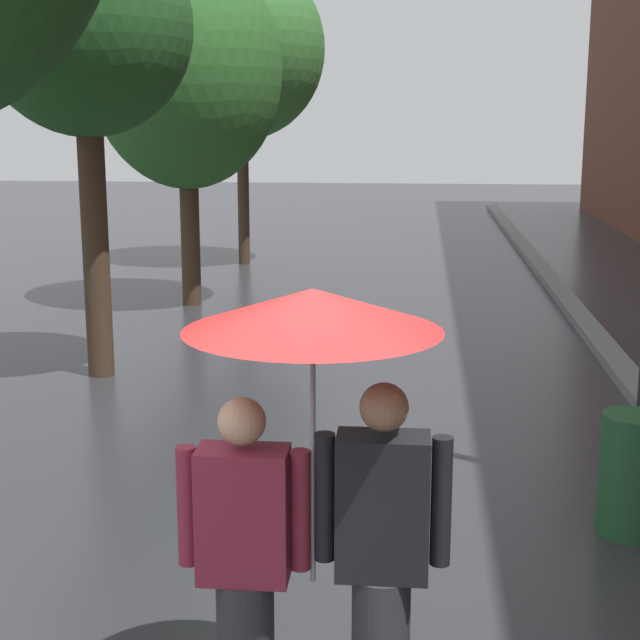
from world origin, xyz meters
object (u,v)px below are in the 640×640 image
street_tree_2 (186,71)px  litter_bin (631,474)px  couple_under_umbrella (314,454)px  street_tree_1 (85,29)px  street_tree_3 (241,49)px

street_tree_2 → litter_bin: 9.78m
street_tree_2 → couple_under_umbrella: street_tree_2 is taller
street_tree_1 → street_tree_3: bearing=89.6°
couple_under_umbrella → street_tree_3: bearing=101.7°
street_tree_3 → couple_under_umbrella: (3.02, -14.59, -2.72)m
street_tree_1 → litter_bin: size_ratio=5.79×
street_tree_2 → litter_bin: size_ratio=6.19×
street_tree_2 → litter_bin: bearing=-57.6°
street_tree_1 → litter_bin: bearing=-36.2°
street_tree_3 → couple_under_umbrella: street_tree_3 is taller
couple_under_umbrella → litter_bin: size_ratio=2.49×
street_tree_3 → litter_bin: (4.93, -12.11, -3.69)m
street_tree_1 → couple_under_umbrella: (3.08, -6.14, -2.33)m
street_tree_3 → litter_bin: street_tree_3 is taller
street_tree_3 → couple_under_umbrella: bearing=-78.3°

